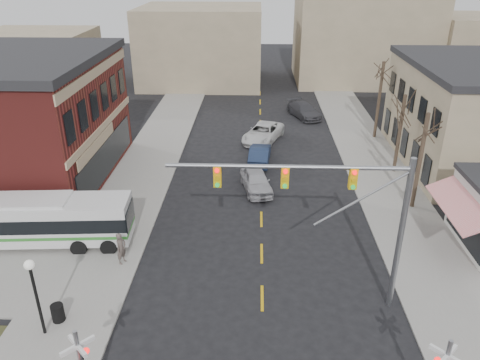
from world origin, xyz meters
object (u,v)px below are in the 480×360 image
car_c (263,133)px  pedestrian_far (88,230)px  trash_bin (58,313)px  car_a (256,180)px  transit_bus (33,220)px  street_lamp (33,282)px  car_d (304,110)px  traffic_signal_mast (340,202)px  car_b (260,154)px  pedestrian_near (121,248)px

car_c → pedestrian_far: (-10.73, -17.98, 0.15)m
trash_bin → car_a: 17.18m
car_a → pedestrian_far: 12.64m
transit_bus → pedestrian_far: size_ratio=7.06×
transit_bus → street_lamp: (3.57, -7.45, 1.33)m
pedestrian_far → car_a: bearing=-24.2°
transit_bus → car_d: bearing=54.5°
traffic_signal_mast → car_a: bearing=106.8°
car_d → car_b: bearing=-133.3°
car_c → street_lamp: bearing=-91.6°
trash_bin → car_b: bearing=63.9°
car_b → pedestrian_far: (-10.41, -12.78, 0.18)m
transit_bus → pedestrian_far: bearing=4.3°
car_a → pedestrian_far: (-10.12, -7.58, 0.16)m
pedestrian_near → traffic_signal_mast: bearing=-81.3°
car_a → pedestrian_far: bearing=-155.3°
trash_bin → car_a: car_a is taller
car_c → pedestrian_near: (-8.13, -20.08, 0.27)m
traffic_signal_mast → car_d: size_ratio=2.07×
transit_bus → pedestrian_far: 3.23m
car_a → car_d: car_a is taller
car_a → pedestrian_near: size_ratio=2.44×
car_a → pedestrian_far: pedestrian_far is taller
car_a → car_c: bearing=74.5°
car_c → pedestrian_far: size_ratio=3.49×
traffic_signal_mast → pedestrian_far: bearing=160.2°
car_b → transit_bus: bearing=48.8°
transit_bus → car_c: size_ratio=2.02×
traffic_signal_mast → pedestrian_far: traffic_signal_mast is taller
transit_bus → pedestrian_far: (3.13, 0.24, -0.74)m
trash_bin → car_a: (9.34, 14.42, 0.23)m
traffic_signal_mast → pedestrian_far: (-13.92, 5.02, -4.84)m
car_b → car_c: bearing=-88.7°
traffic_signal_mast → pedestrian_near: 12.60m
trash_bin → car_c: size_ratio=0.15×
street_lamp → car_d: (14.81, 33.20, -2.26)m
car_c → car_d: car_c is taller
traffic_signal_mast → transit_bus: bearing=164.3°
trash_bin → car_a: size_ratio=0.19×
car_b → car_d: (4.85, 12.73, 0.00)m
traffic_signal_mast → car_c: size_ratio=1.89×
car_b → car_d: car_d is taller
trash_bin → car_b: 21.86m
pedestrian_near → pedestrian_far: pedestrian_near is taller
car_c → traffic_signal_mast: bearing=-61.8°
car_c → pedestrian_far: 20.94m
street_lamp → car_b: bearing=64.0°
street_lamp → car_d: 36.43m
street_lamp → pedestrian_near: bearing=68.9°
traffic_signal_mast → car_d: 30.97m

